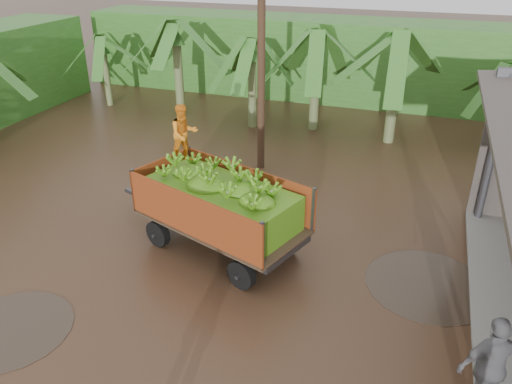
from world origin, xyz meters
TOP-DOWN VIEW (x-y plane):
  - ground at (0.00, 0.00)m, footprint 100.00×100.00m
  - hedge_north at (-2.00, 16.00)m, footprint 22.00×3.00m
  - banana_trailer at (-0.76, 2.02)m, footprint 5.69×3.20m
  - man_grey at (5.07, -0.94)m, footprint 1.19×0.87m
  - utility_pole at (-1.43, 7.02)m, footprint 1.20×0.24m
  - banana_plants at (-5.07, 6.48)m, footprint 24.47×20.24m

SIDE VIEW (x-z plane):
  - ground at x=0.00m, z-range 0.00..0.00m
  - man_grey at x=5.07m, z-range 0.00..1.87m
  - banana_trailer at x=-0.76m, z-range -0.43..2.92m
  - hedge_north at x=-2.00m, z-range 0.00..3.60m
  - banana_plants at x=-5.07m, z-range -0.17..4.05m
  - utility_pole at x=-1.43m, z-range 0.06..7.59m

